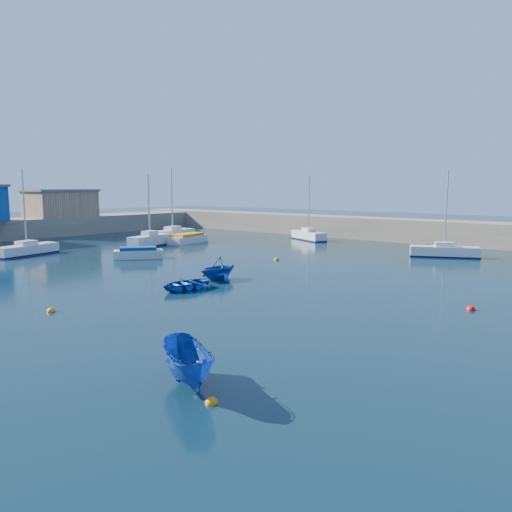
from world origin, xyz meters
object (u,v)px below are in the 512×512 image
Objects in this scene: sailboat_3 at (150,240)px; sailboat_6 at (444,251)px; sailboat_2 at (27,249)px; sailboat_4 at (173,234)px; dinghy_left at (218,268)px; dinghy_center at (185,284)px; brick_shed_a at (60,204)px; motorboat_1 at (138,253)px; motorboat_2 at (188,238)px; sailboat_5 at (309,235)px; dinghy_right at (189,365)px.

sailboat_3 is 0.99× the size of sailboat_6.
sailboat_4 is (-1.15, 18.89, 0.07)m from sailboat_2.
dinghy_center is at bearing -74.93° from dinghy_left.
sailboat_2 is at bearing -170.28° from dinghy_left.
sailboat_3 is at bearing -2.41° from brick_shed_a.
brick_shed_a is 27.99m from motorboat_1.
sailboat_6 reaches higher than sailboat_3.
sailboat_6 is (47.56, 11.04, -3.56)m from brick_shed_a.
brick_shed_a is at bearing -168.34° from sailboat_4.
sailboat_6 reaches higher than motorboat_2.
sailboat_3 is 1.02× the size of sailboat_5.
dinghy_left is at bearing 134.42° from sailboat_6.
brick_shed_a is 1.05× the size of sailboat_5.
dinghy_center is at bearing -48.64° from sailboat_4.
sailboat_5 reaches higher than dinghy_left.
sailboat_4 is 2.37× the size of dinghy_right.
sailboat_6 is (30.64, 23.92, 0.00)m from sailboat_2.
motorboat_1 is at bearing 170.59° from dinghy_left.
sailboat_4 is (15.76, 6.01, -3.48)m from brick_shed_a.
brick_shed_a reaches higher than motorboat_2.
dinghy_right is at bearing -31.69° from sailboat_2.
sailboat_3 is 0.89× the size of sailboat_4.
brick_shed_a is 2.58× the size of dinghy_left.
motorboat_1 is 12.91m from motorboat_2.
sailboat_6 is 26.24m from dinghy_center.
sailboat_3 is at bearing 173.07° from motorboat_1.
brick_shed_a is 1.00× the size of sailboat_2.
dinghy_left is (22.61, 2.49, 0.27)m from sailboat_2.
motorboat_1 is at bearing 85.86° from dinghy_right.
sailboat_6 is at bearing 24.53° from sailboat_2.
sailboat_3 is 2.50× the size of dinghy_left.
sailboat_5 is 2.44× the size of dinghy_left.
sailboat_5 is at bearing 45.10° from sailboat_3.
motorboat_2 is (-5.98, 11.45, 0.03)m from motorboat_1.
sailboat_6 reaches higher than brick_shed_a.
dinghy_right is at bearing -49.33° from sailboat_4.
dinghy_right is at bearing -125.49° from sailboat_5.
motorboat_1 is at bearing -15.61° from brick_shed_a.
brick_shed_a reaches higher than dinghy_left.
sailboat_5 is at bearing 120.24° from motorboat_1.
dinghy_left is at bearing 24.67° from motorboat_1.
brick_shed_a is at bearing 94.64° from dinghy_right.
dinghy_right is (36.08, -30.40, 0.09)m from sailboat_4.
brick_shed_a is 21.56m from sailboat_2.
sailboat_3 is at bearing 83.37° from dinghy_right.
motorboat_2 is at bearing 77.46° from dinghy_right.
sailboat_2 is 31.10m from sailboat_5.
dinghy_center is (24.54, -20.18, -0.28)m from sailboat_4.
dinghy_center is at bearing -52.92° from motorboat_2.
motorboat_1 is 0.77× the size of motorboat_2.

